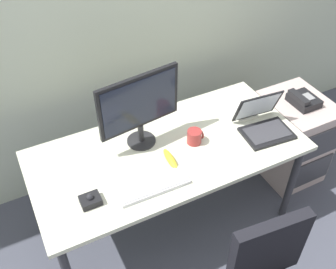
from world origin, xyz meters
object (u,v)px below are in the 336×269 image
(laptop, at_px, (263,123))
(paper_notepad, at_px, (241,110))
(desk_phone, at_px, (303,100))
(banana, at_px, (171,159))
(keyboard, at_px, (153,186))
(coffee_mug, at_px, (195,137))
(trackball_mouse, at_px, (90,200))
(monitor_main, at_px, (139,106))
(file_cabinet, at_px, (291,138))

(laptop, relative_size, paper_notepad, 1.61)
(desk_phone, relative_size, banana, 1.05)
(banana, bearing_deg, keyboard, -143.43)
(coffee_mug, bearing_deg, desk_phone, 1.65)
(desk_phone, relative_size, paper_notepad, 0.96)
(desk_phone, height_order, paper_notepad, desk_phone)
(desk_phone, bearing_deg, trackball_mouse, -173.30)
(coffee_mug, bearing_deg, keyboard, -150.74)
(trackball_mouse, xyz_separation_m, paper_notepad, (1.18, 0.30, -0.02))
(monitor_main, distance_m, coffee_mug, 0.41)
(monitor_main, xyz_separation_m, keyboard, (-0.10, -0.37, -0.27))
(monitor_main, distance_m, paper_notepad, 0.79)
(paper_notepad, height_order, banana, banana)
(desk_phone, height_order, coffee_mug, coffee_mug)
(desk_phone, distance_m, paper_notepad, 0.47)
(file_cabinet, height_order, laptop, laptop)
(desk_phone, bearing_deg, banana, -174.24)
(coffee_mug, distance_m, paper_notepad, 0.47)
(laptop, height_order, coffee_mug, laptop)
(keyboard, xyz_separation_m, trackball_mouse, (-0.34, 0.05, 0.01))
(file_cabinet, xyz_separation_m, banana, (-1.12, -0.13, 0.39))
(coffee_mug, bearing_deg, paper_notepad, 16.17)
(file_cabinet, height_order, monitor_main, monitor_main)
(paper_notepad, bearing_deg, file_cabinet, -10.54)
(keyboard, xyz_separation_m, paper_notepad, (0.83, 0.35, -0.01))
(trackball_mouse, relative_size, paper_notepad, 0.53)
(paper_notepad, bearing_deg, trackball_mouse, -165.92)
(keyboard, height_order, paper_notepad, keyboard)
(keyboard, relative_size, trackball_mouse, 3.75)
(keyboard, distance_m, laptop, 0.85)
(trackball_mouse, bearing_deg, monitor_main, 36.12)
(laptop, relative_size, trackball_mouse, 3.04)
(keyboard, relative_size, banana, 2.17)
(keyboard, distance_m, paper_notepad, 0.90)
(laptop, distance_m, paper_notepad, 0.23)
(laptop, distance_m, banana, 0.67)
(keyboard, distance_m, banana, 0.22)
(file_cabinet, distance_m, coffee_mug, 1.00)
(keyboard, height_order, banana, banana)
(file_cabinet, distance_m, trackball_mouse, 1.70)
(keyboard, bearing_deg, file_cabinet, 11.31)
(desk_phone, bearing_deg, file_cabinet, 63.22)
(trackball_mouse, bearing_deg, keyboard, -8.55)
(laptop, bearing_deg, keyboard, -171.69)
(trackball_mouse, bearing_deg, laptop, 3.45)
(keyboard, height_order, laptop, laptop)
(monitor_main, bearing_deg, paper_notepad, -1.91)
(monitor_main, bearing_deg, banana, -71.23)
(file_cabinet, height_order, desk_phone, desk_phone)
(coffee_mug, xyz_separation_m, banana, (-0.21, -0.09, -0.03))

